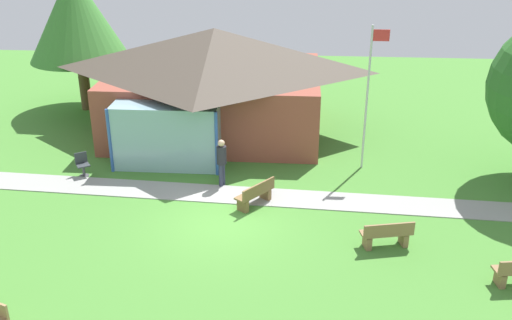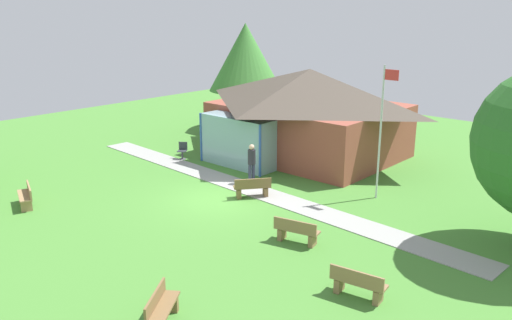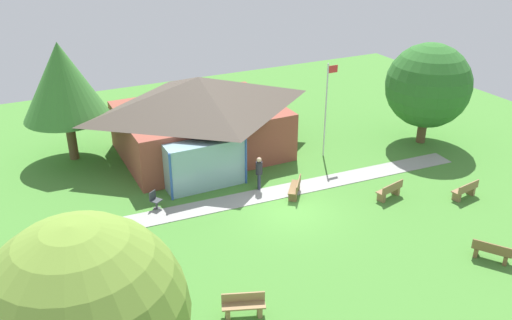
{
  "view_description": "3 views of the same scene",
  "coord_description": "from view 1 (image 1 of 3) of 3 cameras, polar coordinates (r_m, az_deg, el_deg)",
  "views": [
    {
      "loc": [
        2.23,
        -15.66,
        9.09
      ],
      "look_at": [
        0.83,
        2.41,
        1.07
      ],
      "focal_mm": 40.62,
      "sensor_mm": 36.0,
      "label": 1
    },
    {
      "loc": [
        14.37,
        -13.69,
        7.4
      ],
      "look_at": [
        0.34,
        1.98,
        1.29
      ],
      "focal_mm": 36.78,
      "sensor_mm": 36.0,
      "label": 2
    },
    {
      "loc": [
        -11.0,
        -18.67,
        12.8
      ],
      "look_at": [
        -0.34,
        2.89,
        1.43
      ],
      "focal_mm": 37.82,
      "sensor_mm": 36.0,
      "label": 3
    }
  ],
  "objects": [
    {
      "name": "ground_plane",
      "position": [
        18.25,
        -3.2,
        -6.05
      ],
      "size": [
        44.0,
        44.0,
        0.0
      ],
      "primitive_type": "plane",
      "color": "#478433"
    },
    {
      "name": "pavilion",
      "position": [
        24.66,
        -4.17,
        7.88
      ],
      "size": [
        9.7,
        8.46,
        4.46
      ],
      "color": "brown",
      "rests_on": "ground_plane"
    },
    {
      "name": "footpath",
      "position": [
        19.8,
        -2.54,
        -3.43
      ],
      "size": [
        21.2,
        2.48,
        0.03
      ],
      "primitive_type": "cube",
      "rotation": [
        0.0,
        0.0,
        -0.06
      ],
      "color": "#999993",
      "rests_on": "ground_plane"
    },
    {
      "name": "flagpole",
      "position": [
        21.18,
        11.02,
        6.58
      ],
      "size": [
        0.64,
        0.08,
        5.33
      ],
      "color": "silver",
      "rests_on": "ground_plane"
    },
    {
      "name": "bench_rear_near_path",
      "position": [
        18.94,
        -0.05,
        -3.43
      ],
      "size": [
        1.27,
        1.46,
        0.84
      ],
      "rotation": [
        0.0,
        0.0,
        0.91
      ],
      "color": "brown",
      "rests_on": "ground_plane"
    },
    {
      "name": "bench_mid_right",
      "position": [
        17.16,
        12.75,
        -7.2
      ],
      "size": [
        1.56,
        0.77,
        0.84
      ],
      "rotation": [
        0.0,
        0.0,
        0.23
      ],
      "color": "olive",
      "rests_on": "ground_plane"
    },
    {
      "name": "patio_chair_west",
      "position": [
        21.96,
        -16.71,
        -0.47
      ],
      "size": [
        0.61,
        0.61,
        0.86
      ],
      "rotation": [
        0.0,
        0.0,
        3.73
      ],
      "color": "#33383D",
      "rests_on": "ground_plane"
    },
    {
      "name": "visitor_on_path",
      "position": [
        20.04,
        -3.41,
        0.08
      ],
      "size": [
        0.34,
        0.34,
        1.74
      ],
      "rotation": [
        0.0,
        0.0,
        1.23
      ],
      "color": "#2D3347",
      "rests_on": "ground_plane"
    },
    {
      "name": "tree_behind_pavilion_left",
      "position": [
        28.31,
        -17.31,
        13.45
      ],
      "size": [
        4.56,
        4.56,
        6.55
      ],
      "color": "brown",
      "rests_on": "ground_plane"
    }
  ]
}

